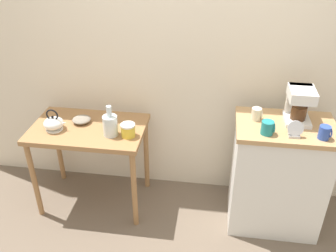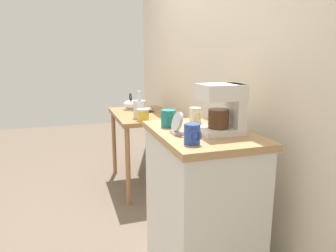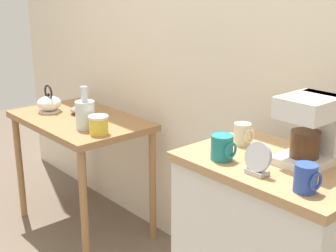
% 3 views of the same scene
% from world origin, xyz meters
% --- Properties ---
extents(ground_plane, '(8.00, 8.00, 0.00)m').
position_xyz_m(ground_plane, '(0.00, 0.00, 0.00)').
color(ground_plane, '#6B5B4C').
extents(back_wall, '(4.40, 0.10, 2.80)m').
position_xyz_m(back_wall, '(0.10, 0.42, 1.40)').
color(back_wall, beige).
rests_on(back_wall, ground_plane).
extents(wooden_table, '(0.92, 0.58, 0.76)m').
position_xyz_m(wooden_table, '(-0.75, 0.02, 0.66)').
color(wooden_table, '#9E7044').
rests_on(wooden_table, ground_plane).
extents(kitchen_counter, '(0.72, 0.50, 0.93)m').
position_xyz_m(kitchen_counter, '(0.78, -0.02, 0.47)').
color(kitchen_counter, white).
rests_on(kitchen_counter, ground_plane).
extents(bowl_stoneware, '(0.15, 0.15, 0.05)m').
position_xyz_m(bowl_stoneware, '(-0.82, 0.08, 0.79)').
color(bowl_stoneware, gray).
rests_on(bowl_stoneware, wooden_table).
extents(teakettle, '(0.19, 0.16, 0.18)m').
position_xyz_m(teakettle, '(-0.99, -0.06, 0.82)').
color(teakettle, white).
rests_on(teakettle, wooden_table).
extents(glass_carafe_vase, '(0.11, 0.11, 0.25)m').
position_xyz_m(glass_carafe_vase, '(-0.53, -0.07, 0.85)').
color(glass_carafe_vase, silver).
rests_on(glass_carafe_vase, wooden_table).
extents(canister_enamel, '(0.11, 0.11, 0.11)m').
position_xyz_m(canister_enamel, '(-0.39, -0.07, 0.82)').
color(canister_enamel, gold).
rests_on(canister_enamel, wooden_table).
extents(coffee_maker, '(0.18, 0.22, 0.26)m').
position_xyz_m(coffee_maker, '(0.86, 0.07, 1.07)').
color(coffee_maker, white).
rests_on(coffee_maker, kitchen_counter).
extents(mug_small_cream, '(0.08, 0.07, 0.09)m').
position_xyz_m(mug_small_cream, '(0.56, 0.03, 0.98)').
color(mug_small_cream, beige).
rests_on(mug_small_cream, kitchen_counter).
extents(mug_dark_teal, '(0.09, 0.09, 0.10)m').
position_xyz_m(mug_dark_teal, '(0.62, -0.16, 0.98)').
color(mug_dark_teal, teal).
rests_on(mug_dark_teal, kitchen_counter).
extents(mug_blue, '(0.08, 0.08, 0.10)m').
position_xyz_m(mug_blue, '(1.00, -0.17, 0.98)').
color(mug_blue, '#2D4CAD').
rests_on(mug_blue, kitchen_counter).
extents(table_clock, '(0.11, 0.05, 0.12)m').
position_xyz_m(table_clock, '(0.81, -0.17, 0.99)').
color(table_clock, '#B2B5BA').
rests_on(table_clock, kitchen_counter).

